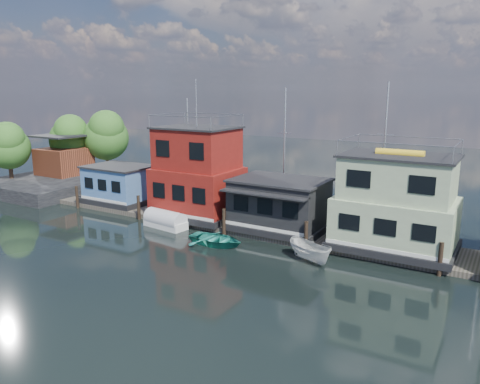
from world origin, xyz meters
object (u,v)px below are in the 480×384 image
Objects in this scene: houseboat_green at (396,205)px; tarp_runabout at (165,221)px; houseboat_red at (198,174)px; dinghy_teal at (216,239)px; motorboat at (310,252)px; houseboat_blue at (120,184)px; houseboat_dark at (279,204)px.

houseboat_green is 2.06× the size of tarp_runabout.
houseboat_red is 17.01m from houseboat_green.
houseboat_red is 1.41× the size of houseboat_green.
motorboat is at bearing -88.25° from dinghy_teal.
tarp_runabout is 1.06× the size of motorboat.
houseboat_blue is at bearing 165.17° from tarp_runabout.
motorboat is (13.57, -1.25, 0.15)m from tarp_runabout.
houseboat_blue reaches higher than dinghy_teal.
tarp_runabout is (-6.15, 1.58, 0.15)m from dinghy_teal.
houseboat_blue is 1.57× the size of tarp_runabout.
houseboat_red is at bearing 82.25° from tarp_runabout.
houseboat_green reaches higher than tarp_runabout.
houseboat_green is at bearing -67.56° from dinghy_teal.
dinghy_teal is at bearing -18.91° from houseboat_blue.
houseboat_dark is at bearing -179.88° from houseboat_green.
tarp_runabout is at bearing -22.03° from houseboat_blue.
houseboat_green is 1.96× the size of dinghy_teal.
houseboat_red is 2.91× the size of tarp_runabout.
dinghy_teal is (5.23, -5.04, -3.66)m from houseboat_red.
houseboat_red reaches higher than motorboat.
houseboat_dark reaches higher than dinghy_teal.
houseboat_red is 8.18m from houseboat_dark.
houseboat_blue is 22.69m from motorboat.
houseboat_green is 2.18× the size of motorboat.
houseboat_green is at bearing 0.00° from houseboat_blue.
tarp_runabout is (-17.93, -3.47, -2.96)m from houseboat_green.
houseboat_green is 18.50m from tarp_runabout.
houseboat_red is 1.60× the size of houseboat_dark.
houseboat_blue is 15.66m from dinghy_teal.
dinghy_teal is 6.35m from tarp_runabout.
tarp_runabout reaches higher than motorboat.
houseboat_red is at bearing 45.25° from dinghy_teal.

